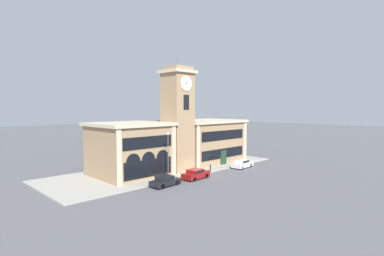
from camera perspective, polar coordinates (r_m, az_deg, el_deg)
The scene contains 11 objects.
ground_plane at distance 44.59m, azimuth 1.17°, elevation -9.04°, with size 300.00×300.00×0.00m, color #56565B.
sidewalk_kerb at distance 49.50m, azimuth -4.62°, elevation -7.67°, with size 39.21×13.78×0.15m.
clock_tower at distance 46.69m, azimuth -2.73°, elevation 1.71°, with size 4.51×4.51×17.49m.
town_hall_left_wing at distance 44.87m, azimuth -11.80°, elevation -3.93°, with size 10.49×9.94×7.82m.
town_hall_right_wing at distance 55.16m, azimuth 2.29°, elevation -2.46°, with size 14.10×9.94×7.73m.
parked_car_near at distance 38.77m, azimuth -5.15°, elevation -9.94°, with size 4.16×2.07×1.37m.
parked_car_mid at distance 42.42m, azimuth 0.71°, elevation -8.71°, with size 4.32×2.15×1.38m.
parked_car_far at distance 50.74m, azimuth 9.56°, elevation -6.68°, with size 4.26×2.09×1.37m.
street_lamp at distance 40.67m, azimuth -4.58°, elevation -4.09°, with size 0.36×0.36×6.49m.
bollard at distance 46.76m, azimuth 3.52°, elevation -7.60°, with size 0.18×0.18×1.06m.
fire_hydrant at distance 40.51m, azimuth -6.13°, elevation -9.56°, with size 0.22×0.22×0.87m.
Camera 1 is at (-31.22, -30.23, 9.97)m, focal length 28.00 mm.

